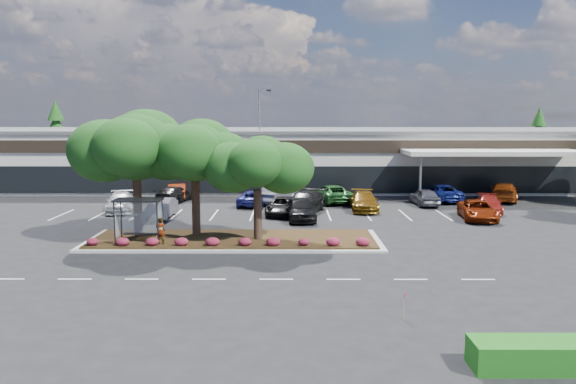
{
  "coord_description": "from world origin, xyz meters",
  "views": [
    {
      "loc": [
        1.44,
        -29.84,
        7.7
      ],
      "look_at": [
        1.33,
        7.74,
        2.6
      ],
      "focal_mm": 35.0,
      "sensor_mm": 36.0,
      "label": 1
    }
  ],
  "objects_px": {
    "light_pole": "(261,147)",
    "car_0": "(120,202)",
    "car_1": "(161,208)",
    "survey_stake": "(405,302)"
  },
  "relations": [
    {
      "from": "car_0",
      "to": "survey_stake",
      "type": "bearing_deg",
      "value": -66.41
    },
    {
      "from": "light_pole",
      "to": "car_0",
      "type": "bearing_deg",
      "value": -133.77
    },
    {
      "from": "light_pole",
      "to": "car_0",
      "type": "distance_m",
      "value": 16.14
    },
    {
      "from": "light_pole",
      "to": "car_0",
      "type": "relative_size",
      "value": 2.01
    },
    {
      "from": "light_pole",
      "to": "car_1",
      "type": "distance_m",
      "value": 16.32
    },
    {
      "from": "light_pole",
      "to": "car_1",
      "type": "height_order",
      "value": "light_pole"
    },
    {
      "from": "car_1",
      "to": "car_0",
      "type": "bearing_deg",
      "value": 145.71
    },
    {
      "from": "car_0",
      "to": "car_1",
      "type": "xyz_separation_m",
      "value": [
        3.98,
        -2.97,
        -0.01
      ]
    },
    {
      "from": "car_0",
      "to": "car_1",
      "type": "height_order",
      "value": "car_0"
    },
    {
      "from": "light_pole",
      "to": "car_0",
      "type": "height_order",
      "value": "light_pole"
    }
  ]
}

